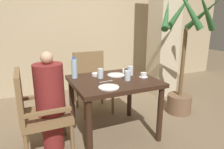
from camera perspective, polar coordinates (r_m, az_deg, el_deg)
name	(u,v)px	position (r m, az deg, el deg)	size (l,w,h in m)	color
ground_plane	(113,133)	(2.80, 0.39, -16.39)	(16.00, 16.00, 0.00)	#7A664C
wall_back	(73,24)	(4.31, -11.22, 14.02)	(8.00, 0.06, 2.80)	tan
pillar_stone	(164,27)	(4.08, 14.68, 13.07)	(0.45, 0.45, 2.70)	beige
dining_table	(113,88)	(2.53, 0.41, -3.83)	(1.02, 0.88, 0.76)	#331E14
chair_left_side	(37,110)	(2.37, -20.62, -9.43)	(0.53, 0.53, 0.97)	brown
diner_in_left_chair	(50,101)	(2.35, -17.17, -7.36)	(0.32, 0.32, 1.16)	maroon
chair_far_side	(92,80)	(3.32, -5.74, -1.46)	(0.53, 0.53, 0.97)	brown
potted_palm	(183,64)	(3.29, 19.63, 2.74)	(0.85, 0.86, 1.99)	brown
plate_main_left	(116,75)	(2.66, 1.17, -0.14)	(0.23, 0.23, 0.01)	white
plate_main_right	(109,87)	(2.18, -0.93, -3.68)	(0.23, 0.23, 0.01)	white
teacup_with_saucer	(143,75)	(2.60, 8.99, -0.18)	(0.11, 0.11, 0.06)	white
bowl_small	(97,74)	(2.65, -4.39, 0.02)	(0.13, 0.13, 0.04)	white
water_bottle	(74,68)	(2.55, -10.75, 1.73)	(0.07, 0.07, 0.27)	#A3C6DB
glass_tall_near	(130,71)	(2.68, 5.30, 1.10)	(0.07, 0.07, 0.12)	silver
glass_tall_mid	(100,73)	(2.53, -3.35, 0.31)	(0.07, 0.07, 0.12)	silver
glass_tall_far	(127,76)	(2.44, 4.43, -0.30)	(0.07, 0.07, 0.12)	silver
salt_shaker	(123,71)	(2.79, 3.25, 1.14)	(0.03, 0.03, 0.07)	white
pepper_shaker	(126,70)	(2.81, 3.96, 1.19)	(0.03, 0.03, 0.06)	#4C3D2D
fork_beside_plate	(108,81)	(2.40, -1.29, -1.91)	(0.18, 0.04, 0.00)	silver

